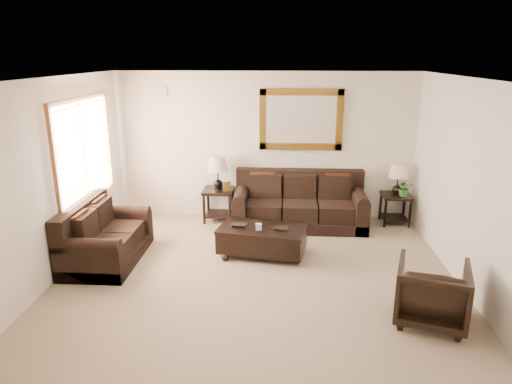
# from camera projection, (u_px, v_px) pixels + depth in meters

# --- Properties ---
(room) EXTENTS (5.51, 5.01, 2.71)m
(room) POSITION_uv_depth(u_px,v_px,m) (257.00, 183.00, 6.03)
(room) COLOR #86745D
(room) RESTS_ON ground
(window) EXTENTS (0.07, 1.96, 1.66)m
(window) POSITION_uv_depth(u_px,v_px,m) (85.00, 152.00, 6.99)
(window) COLOR white
(window) RESTS_ON room
(mirror) EXTENTS (1.50, 0.06, 1.10)m
(mirror) POSITION_uv_depth(u_px,v_px,m) (301.00, 120.00, 8.21)
(mirror) COLOR #4C260F
(mirror) RESTS_ON room
(air_vent) EXTENTS (0.25, 0.02, 0.18)m
(air_vent) POSITION_uv_depth(u_px,v_px,m) (160.00, 91.00, 8.22)
(air_vent) COLOR #999999
(air_vent) RESTS_ON room
(sofa) EXTENTS (2.33, 1.01, 0.96)m
(sofa) POSITION_uv_depth(u_px,v_px,m) (299.00, 206.00, 8.24)
(sofa) COLOR black
(sofa) RESTS_ON room
(loveseat) EXTENTS (0.94, 1.58, 0.89)m
(loveseat) POSITION_uv_depth(u_px,v_px,m) (103.00, 240.00, 6.81)
(loveseat) COLOR black
(loveseat) RESTS_ON room
(end_table_left) EXTENTS (0.55, 0.55, 1.21)m
(end_table_left) POSITION_uv_depth(u_px,v_px,m) (218.00, 179.00, 8.33)
(end_table_left) COLOR black
(end_table_left) RESTS_ON room
(end_table_right) EXTENTS (0.51, 0.51, 1.12)m
(end_table_right) POSITION_uv_depth(u_px,v_px,m) (397.00, 185.00, 8.18)
(end_table_right) COLOR black
(end_table_right) RESTS_ON room
(coffee_table) EXTENTS (1.42, 0.94, 0.56)m
(coffee_table) POSITION_uv_depth(u_px,v_px,m) (262.00, 238.00, 7.00)
(coffee_table) COLOR black
(coffee_table) RESTS_ON room
(armchair) EXTENTS (0.95, 0.92, 0.80)m
(armchair) POSITION_uv_depth(u_px,v_px,m) (432.00, 290.00, 5.22)
(armchair) COLOR black
(armchair) RESTS_ON floor
(potted_plant) EXTENTS (0.33, 0.35, 0.24)m
(potted_plant) POSITION_uv_depth(u_px,v_px,m) (404.00, 190.00, 8.10)
(potted_plant) COLOR #295D20
(potted_plant) RESTS_ON end_table_right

